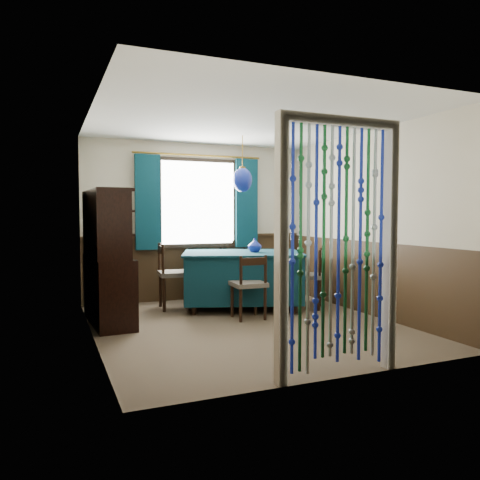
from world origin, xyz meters
name	(u,v)px	position (x,y,z in m)	size (l,w,h in m)	color
floor	(247,325)	(0.00, 0.00, 0.00)	(4.00, 4.00, 0.00)	brown
ceiling	(247,120)	(0.00, 0.00, 2.50)	(4.00, 4.00, 0.00)	silver
wall_back	(197,222)	(0.00, 2.00, 1.25)	(3.60, 3.60, 0.00)	beige
wall_front	(343,229)	(0.00, -2.00, 1.25)	(3.60, 3.60, 0.00)	beige
wall_left	(93,226)	(-1.80, 0.00, 1.25)	(4.00, 4.00, 0.00)	beige
wall_right	(367,223)	(1.80, 0.00, 1.25)	(4.00, 4.00, 0.00)	beige
wainscot_back	(198,268)	(0.00, 1.99, 0.50)	(3.60, 3.60, 0.00)	#362514
wainscot_front	(341,319)	(0.00, -1.99, 0.50)	(3.60, 3.60, 0.00)	#362514
wainscot_left	(95,295)	(-1.79, 0.00, 0.50)	(4.00, 4.00, 0.00)	#362514
wainscot_right	(365,277)	(1.79, 0.00, 0.50)	(4.00, 4.00, 0.00)	#362514
window	(198,203)	(0.00, 1.95, 1.55)	(1.32, 0.12, 1.42)	black
doorway	(338,253)	(0.00, -1.94, 1.05)	(1.16, 0.12, 2.18)	silver
dining_table	(242,276)	(0.38, 1.02, 0.47)	(1.99, 1.67, 0.82)	#0B2D38
chair_near	(249,285)	(0.17, 0.31, 0.45)	(0.43, 0.41, 0.85)	black
chair_far	(236,267)	(0.58, 1.78, 0.51)	(0.52, 0.50, 0.97)	black
chair_left	(173,274)	(-0.58, 1.35, 0.50)	(0.49, 0.51, 0.95)	black
chair_right	(310,276)	(1.28, 0.63, 0.46)	(0.58, 0.59, 0.87)	black
sideboard	(108,277)	(-1.56, 0.78, 0.58)	(0.52, 1.30, 1.67)	black
pendant_lamp	(242,180)	(0.38, 1.02, 1.87)	(0.28, 0.28, 0.81)	olive
vase_table	(255,246)	(0.54, 0.95, 0.91)	(0.18, 0.18, 0.19)	navy
bowl_shelf	(115,231)	(-1.50, 0.54, 1.17)	(0.23, 0.23, 0.06)	beige
vase_sideboard	(109,248)	(-1.50, 1.08, 0.93)	(0.17, 0.17, 0.18)	beige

